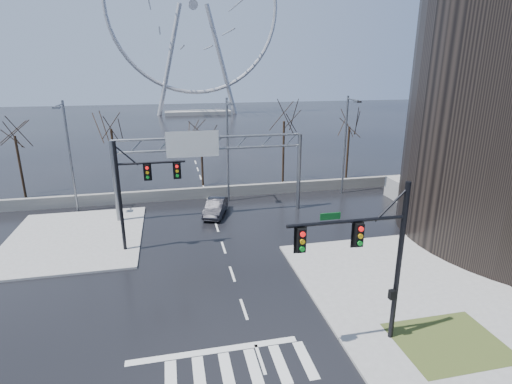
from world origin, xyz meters
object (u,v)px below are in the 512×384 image
object	(u,v)px
car	(216,207)
signal_mast_far	(136,186)
signal_mast_near	(374,251)
ferris_wheel	(194,13)
sign_gantry	(206,159)

from	to	relation	value
car	signal_mast_far	bearing A→B (deg)	-117.42
signal_mast_near	signal_mast_far	world-z (taller)	same
ferris_wheel	sign_gantry	bearing A→B (deg)	-93.84
sign_gantry	car	distance (m)	4.50
signal_mast_near	signal_mast_far	xyz separation A→B (m)	(-11.01, 13.00, -0.04)
signal_mast_near	ferris_wheel	bearing A→B (deg)	90.08
signal_mast_near	signal_mast_far	distance (m)	17.03
ferris_wheel	signal_mast_far	bearing A→B (deg)	-97.20
signal_mast_far	signal_mast_near	bearing A→B (deg)	-49.74
signal_mast_near	car	xyz separation A→B (m)	(-4.88, 18.92, -4.15)
ferris_wheel	signal_mast_near	bearing A→B (deg)	-89.92
signal_mast_near	signal_mast_far	size ratio (longest dim) A/B	1.00
signal_mast_near	car	bearing A→B (deg)	104.45
sign_gantry	car	xyz separation A→B (m)	(0.64, -0.07, -4.46)
sign_gantry	car	size ratio (longest dim) A/B	3.72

